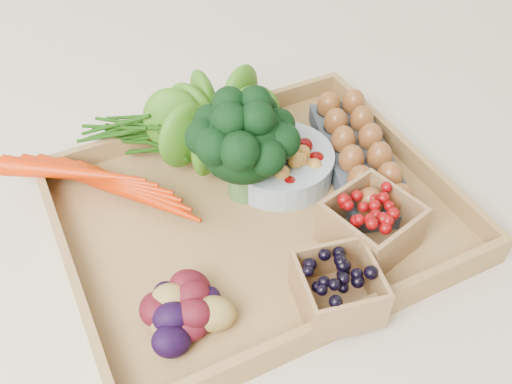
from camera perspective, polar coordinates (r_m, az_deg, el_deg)
name	(u,v)px	position (r m, az deg, el deg)	size (l,w,h in m)	color
ground	(256,220)	(0.85, 0.00, -2.86)	(4.00, 4.00, 0.00)	beige
tray	(256,217)	(0.85, 0.00, -2.52)	(0.55, 0.45, 0.01)	olive
carrots	(120,185)	(0.87, -13.48, 0.64)	(0.22, 0.15, 0.05)	#C22400
lettuce	(218,116)	(0.90, -3.85, 7.59)	(0.14, 0.14, 0.14)	#265C0E
broccoli	(244,161)	(0.83, -1.22, 3.09)	(0.17, 0.17, 0.13)	black
cherry_bowl	(280,164)	(0.89, 2.45, 2.81)	(0.17, 0.17, 0.04)	#8C9EA5
egg_carton	(359,162)	(0.91, 10.23, 3.01)	(0.10, 0.28, 0.03)	#363C44
potatoes	(181,305)	(0.71, -7.46, -11.14)	(0.12, 0.12, 0.07)	#3F0A12
punnet_blackberry	(338,289)	(0.72, 8.19, -9.54)	(0.10, 0.10, 0.07)	black
punnet_raspberry	(371,224)	(0.79, 11.41, -3.19)	(0.11, 0.11, 0.07)	#650405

